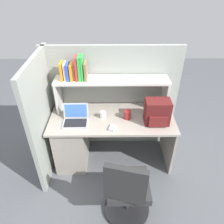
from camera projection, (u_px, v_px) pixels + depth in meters
The scene contains 12 objects.
ground_plane at pixel (112, 157), 3.21m from camera, with size 8.00×8.00×0.00m, color #595B60.
desk at pixel (84, 137), 2.97m from camera, with size 1.60×0.70×0.73m.
cubicle_partition_rear at pixel (112, 99), 3.08m from camera, with size 1.84×0.05×1.55m, color #939991.
cubicle_partition_left at pixel (44, 117), 2.72m from camera, with size 0.05×1.06×1.55m, color #939991.
overhead_hutch at pixel (112, 86), 2.76m from camera, with size 1.44×0.28×0.45m.
reference_books_on_shelf at pixel (75, 70), 2.62m from camera, with size 0.32×0.18×0.30m.
laptop at pixel (76, 118), 2.69m from camera, with size 0.31×0.26×0.22m.
backpack at pixel (157, 112), 2.62m from camera, with size 0.30×0.22×0.31m.
computer_mouse at pixel (112, 128), 2.59m from camera, with size 0.06×0.10×0.03m, color silver.
paper_cup at pixel (103, 115), 2.77m from camera, with size 0.08×0.08×0.09m, color white.
snack_canister at pixel (127, 115), 2.75m from camera, with size 0.10×0.10×0.11m, color maroon.
office_chair at pixel (127, 193), 2.26m from camera, with size 0.52×0.53×0.93m.
Camera 1 is at (-0.02, -2.26, 2.38)m, focal length 34.72 mm.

